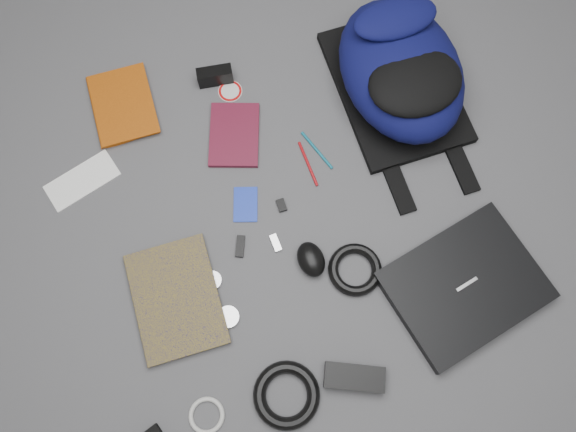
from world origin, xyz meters
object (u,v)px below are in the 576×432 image
object	(u,v)px
backpack	(401,70)
dvd_case	(234,135)
comic_book	(135,311)
mouse	(311,259)
compact_camera	(215,76)
power_brick	(354,377)
laptop	(465,285)
textbook_red	(93,113)

from	to	relation	value
backpack	dvd_case	bearing A→B (deg)	179.88
dvd_case	comic_book	bearing A→B (deg)	-115.32
backpack	mouse	world-z (taller)	backpack
backpack	compact_camera	xyz separation A→B (m)	(-0.48, 0.17, -0.07)
backpack	compact_camera	bearing A→B (deg)	159.06
comic_book	power_brick	size ratio (longest dim) A/B	2.00
comic_book	power_brick	world-z (taller)	power_brick
laptop	dvd_case	size ratio (longest dim) A/B	1.94
comic_book	mouse	bearing A→B (deg)	-0.46
mouse	power_brick	size ratio (longest dim) A/B	0.65
backpack	laptop	xyz separation A→B (m)	(-0.03, -0.58, -0.08)
backpack	textbook_red	distance (m)	0.85
textbook_red	compact_camera	bearing A→B (deg)	1.02
comic_book	compact_camera	distance (m)	0.68
compact_camera	textbook_red	bearing A→B (deg)	-172.75
backpack	textbook_red	size ratio (longest dim) A/B	2.17
comic_book	compact_camera	bearing A→B (deg)	58.05
dvd_case	power_brick	xyz separation A→B (m)	(0.11, -0.70, 0.01)
mouse	power_brick	bearing A→B (deg)	-92.52
mouse	textbook_red	bearing A→B (deg)	123.29
comic_book	dvd_case	world-z (taller)	comic_book
dvd_case	mouse	xyz separation A→B (m)	(0.09, -0.40, 0.02)
dvd_case	mouse	size ratio (longest dim) A/B	2.00
backpack	compact_camera	size ratio (longest dim) A/B	4.97
laptop	compact_camera	xyz separation A→B (m)	(-0.45, 0.75, 0.01)
backpack	dvd_case	world-z (taller)	backpack
textbook_red	power_brick	bearing A→B (deg)	-61.90
comic_book	mouse	distance (m)	0.46
comic_book	backpack	bearing A→B (deg)	25.82
backpack	laptop	world-z (taller)	backpack
backpack	comic_book	distance (m)	0.93
textbook_red	mouse	world-z (taller)	mouse
laptop	textbook_red	xyz separation A→B (m)	(-0.80, 0.75, -0.01)
laptop	mouse	size ratio (longest dim) A/B	3.88
backpack	power_brick	size ratio (longest dim) A/B	3.38
textbook_red	compact_camera	distance (m)	0.35
laptop	dvd_case	xyz separation A→B (m)	(-0.44, 0.57, -0.01)
laptop	compact_camera	distance (m)	0.88
compact_camera	comic_book	bearing A→B (deg)	-115.64
backpack	mouse	bearing A→B (deg)	-133.99
laptop	power_brick	distance (m)	0.36
backpack	comic_book	bearing A→B (deg)	-155.46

